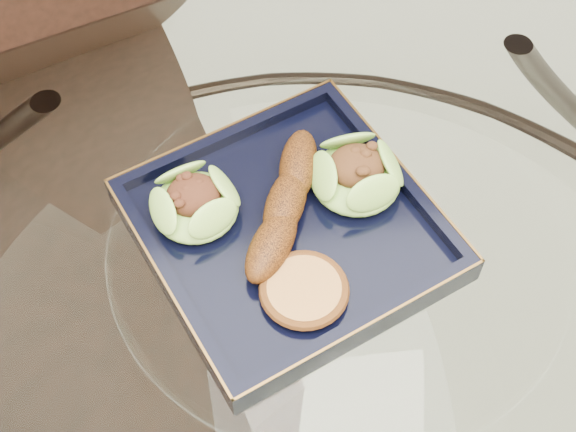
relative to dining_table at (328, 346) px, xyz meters
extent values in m
cylinder|color=white|center=(0.00, 0.00, 0.16)|extent=(1.10, 1.10, 0.01)
torus|color=black|center=(0.00, 0.00, 0.16)|extent=(1.13, 1.13, 0.02)
cylinder|color=black|center=(0.28, 0.28, -0.22)|extent=(0.04, 0.04, 0.75)
cylinder|color=black|center=(-0.28, 0.28, -0.22)|extent=(0.04, 0.04, 0.75)
cube|color=black|center=(-0.21, 0.24, -0.18)|extent=(0.47, 0.47, 0.04)
cube|color=black|center=(-0.27, 0.40, 0.06)|extent=(0.35, 0.13, 0.41)
cylinder|color=black|center=(-0.01, 0.13, -0.40)|extent=(0.03, 0.03, 0.40)
cylinder|color=black|center=(-0.42, 0.34, -0.40)|extent=(0.03, 0.03, 0.40)
cylinder|color=black|center=(-0.11, 0.44, -0.40)|extent=(0.03, 0.03, 0.40)
cube|color=black|center=(-0.04, 0.05, 0.17)|extent=(0.35, 0.35, 0.02)
ellipsoid|color=olive|center=(-0.13, 0.08, 0.20)|extent=(0.09, 0.09, 0.03)
ellipsoid|color=#60952B|center=(0.04, 0.09, 0.20)|extent=(0.11, 0.11, 0.03)
ellipsoid|color=#5B2B09|center=(-0.04, 0.07, 0.20)|extent=(0.11, 0.18, 0.03)
cylinder|color=#BA813E|center=(-0.04, -0.03, 0.19)|extent=(0.08, 0.08, 0.01)
camera|label=1|loc=(-0.11, -0.37, 0.85)|focal=50.00mm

